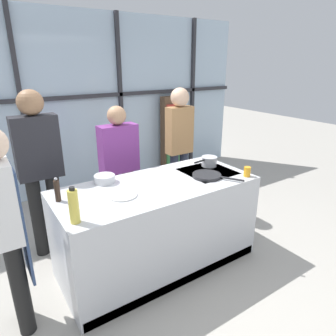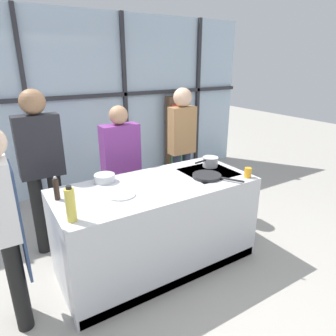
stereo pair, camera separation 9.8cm
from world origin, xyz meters
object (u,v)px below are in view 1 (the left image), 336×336
(frying_pan, at_px, (207,175))
(juice_glass_near, at_px, (247,172))
(spectator_far_left, at_px, (40,165))
(pepper_grinder, at_px, (57,190))
(chef, at_px, (7,222))
(spectator_center_left, at_px, (119,164))
(saucepan, at_px, (209,161))
(spectator_center_right, at_px, (179,141))
(oil_bottle, at_px, (74,206))
(mixing_bowl, at_px, (105,179))
(white_plate, at_px, (122,195))

(frying_pan, bearing_deg, juice_glass_near, -30.64)
(spectator_far_left, xyz_separation_m, pepper_grinder, (-0.01, -0.72, -0.02))
(chef, bearing_deg, juice_glass_near, 83.02)
(spectator_center_left, relative_size, saucepan, 4.79)
(spectator_center_right, bearing_deg, chef, 22.93)
(chef, distance_m, spectator_far_left, 1.04)
(oil_bottle, bearing_deg, chef, 153.46)
(spectator_far_left, bearing_deg, oil_bottle, 90.00)
(mixing_bowl, bearing_deg, pepper_grinder, -160.79)
(mixing_bowl, height_order, oil_bottle, oil_bottle)
(white_plate, xyz_separation_m, pepper_grinder, (-0.51, 0.21, 0.09))
(pepper_grinder, height_order, juice_glass_near, pepper_grinder)
(mixing_bowl, height_order, juice_glass_near, juice_glass_near)
(juice_glass_near, bearing_deg, spectator_center_right, 90.00)
(spectator_center_left, height_order, juice_glass_near, spectator_center_left)
(chef, height_order, oil_bottle, chef)
(saucepan, height_order, oil_bottle, oil_bottle)
(spectator_center_left, distance_m, frying_pan, 1.14)
(chef, xyz_separation_m, spectator_far_left, (0.44, 0.95, 0.08))
(spectator_center_left, bearing_deg, frying_pan, 118.23)
(white_plate, bearing_deg, chef, -179.13)
(frying_pan, bearing_deg, white_plate, 175.47)
(spectator_far_left, bearing_deg, juice_glass_near, 145.89)
(white_plate, bearing_deg, mixing_bowl, 91.42)
(mixing_bowl, relative_size, oil_bottle, 0.72)
(spectator_center_left, bearing_deg, oil_bottle, 52.26)
(spectator_center_left, bearing_deg, spectator_center_right, -180.00)
(frying_pan, distance_m, pepper_grinder, 1.48)
(spectator_center_right, distance_m, pepper_grinder, 1.95)
(spectator_center_right, height_order, mixing_bowl, spectator_center_right)
(frying_pan, xyz_separation_m, pepper_grinder, (-1.45, 0.29, 0.08))
(white_plate, xyz_separation_m, juice_glass_near, (1.30, -0.29, 0.05))
(spectator_far_left, xyz_separation_m, oil_bottle, (-0.00, -1.16, 0.01))
(chef, height_order, mixing_bowl, chef)
(saucepan, height_order, mixing_bowl, saucepan)
(spectator_far_left, distance_m, juice_glass_near, 2.18)
(spectator_center_left, bearing_deg, saucepan, 136.24)
(frying_pan, relative_size, juice_glass_near, 4.73)
(chef, bearing_deg, spectator_far_left, 155.29)
(spectator_center_left, xyz_separation_m, juice_glass_near, (0.90, -1.22, 0.09))
(spectator_center_left, height_order, mixing_bowl, spectator_center_left)
(spectator_center_right, xyz_separation_m, pepper_grinder, (-1.81, -0.72, -0.02))
(frying_pan, relative_size, oil_bottle, 1.70)
(spectator_far_left, height_order, pepper_grinder, spectator_far_left)
(spectator_center_left, relative_size, oil_bottle, 5.49)
(spectator_center_right, height_order, frying_pan, spectator_center_right)
(spectator_center_left, relative_size, white_plate, 5.98)
(chef, relative_size, spectator_center_right, 0.95)
(white_plate, bearing_deg, juice_glass_near, -12.47)
(white_plate, xyz_separation_m, mixing_bowl, (-0.01, 0.39, 0.03))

